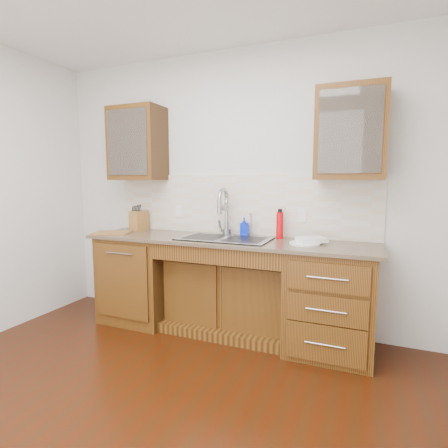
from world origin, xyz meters
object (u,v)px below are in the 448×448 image
at_px(cutting_board, 112,233).
at_px(soap_bottle, 244,226).
at_px(plate, 305,243).
at_px(knife_block, 139,221).
at_px(water_bottle, 280,225).

bearing_deg(cutting_board, soap_bottle, 16.30).
distance_m(plate, cutting_board, 1.92).
distance_m(knife_block, cutting_board, 0.33).
xyz_separation_m(water_bottle, knife_block, (-1.54, -0.03, -0.02)).
height_order(water_bottle, plate, water_bottle).
bearing_deg(soap_bottle, plate, -42.48).
relative_size(water_bottle, plate, 0.96).
bearing_deg(knife_block, water_bottle, 4.81).
xyz_separation_m(soap_bottle, cutting_board, (-1.29, -0.38, -0.08)).
relative_size(plate, knife_block, 1.21).
bearing_deg(soap_bottle, water_bottle, -27.85).
distance_m(soap_bottle, cutting_board, 1.34).
xyz_separation_m(water_bottle, plate, (0.26, -0.21, -0.12)).
height_order(soap_bottle, knife_block, knife_block).
bearing_deg(cutting_board, knife_block, 68.82).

